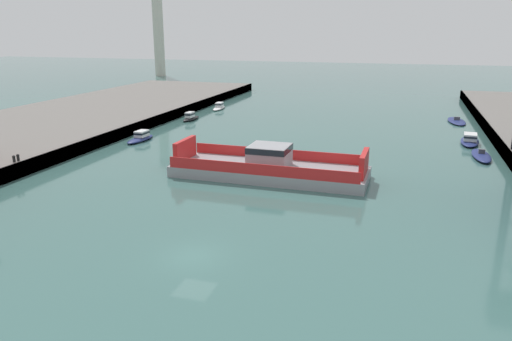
# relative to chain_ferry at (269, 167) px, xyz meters

# --- Properties ---
(ground_plane) EXTENTS (400.00, 400.00, 0.00)m
(ground_plane) POSITION_rel_chain_ferry_xyz_m (0.03, -19.24, -1.03)
(ground_plane) COLOR #3D6660
(chain_ferry) EXTENTS (20.00, 6.97, 3.33)m
(chain_ferry) POSITION_rel_chain_ferry_xyz_m (0.00, 0.00, 0.00)
(chain_ferry) COLOR #939399
(chain_ferry) RESTS_ON ground
(moored_boat_near_left) EXTENTS (2.16, 6.89, 1.05)m
(moored_boat_near_left) POSITION_rel_chain_ferry_xyz_m (21.86, 14.77, -0.75)
(moored_boat_near_left) COLOR navy
(moored_boat_near_left) RESTS_ON ground
(moored_boat_near_right) EXTENTS (2.93, 7.12, 1.44)m
(moored_boat_near_right) POSITION_rel_chain_ferry_xyz_m (21.36, 22.33, -0.51)
(moored_boat_near_right) COLOR navy
(moored_boat_near_right) RESTS_ON ground
(moored_boat_mid_right) EXTENTS (2.05, 5.80, 1.35)m
(moored_boat_mid_right) POSITION_rel_chain_ferry_xyz_m (-21.23, 11.27, -0.54)
(moored_boat_mid_right) COLOR navy
(moored_boat_mid_right) RESTS_ON ground
(moored_boat_far_left) EXTENTS (3.22, 7.78, 0.89)m
(moored_boat_far_left) POSITION_rel_chain_ferry_xyz_m (21.01, 38.54, -0.83)
(moored_boat_far_left) COLOR navy
(moored_boat_far_left) RESTS_ON ground
(moored_boat_far_right) EXTENTS (1.70, 5.03, 1.42)m
(moored_boat_far_right) POSITION_rel_chain_ferry_xyz_m (-21.21, 27.57, -0.51)
(moored_boat_far_right) COLOR black
(moored_boat_far_right) RESTS_ON ground
(moored_boat_upstream_a) EXTENTS (2.14, 5.86, 1.23)m
(moored_boat_upstream_a) POSITION_rel_chain_ferry_xyz_m (-20.97, 40.10, -0.58)
(moored_boat_upstream_a) COLOR white
(moored_boat_upstream_a) RESTS_ON ground
(bollard_left_aft) EXTENTS (0.32, 0.32, 0.71)m
(bollard_left_aft) POSITION_rel_chain_ferry_xyz_m (-24.83, -7.68, 0.96)
(bollard_left_aft) COLOR black
(bollard_left_aft) RESTS_ON quay_left
(bollard_left_far) EXTENTS (0.32, 0.32, 0.71)m
(bollard_left_far) POSITION_rel_chain_ferry_xyz_m (-24.83, -7.11, 0.96)
(bollard_left_far) COLOR black
(bollard_left_far) RESTS_ON quay_left
(smokestack_distant_a) EXTENTS (3.53, 3.53, 30.34)m
(smokestack_distant_a) POSITION_rel_chain_ferry_xyz_m (-64.06, 99.31, 15.14)
(smokestack_distant_a) COLOR beige
(smokestack_distant_a) RESTS_ON ground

